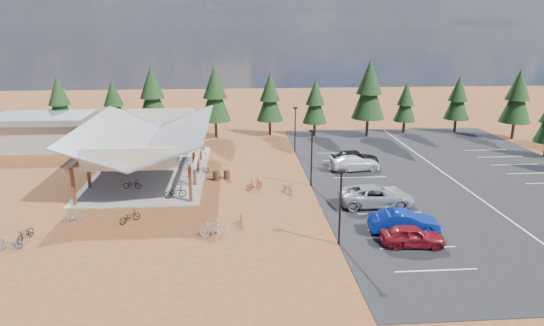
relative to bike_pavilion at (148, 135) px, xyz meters
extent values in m
plane|color=brown|center=(10.00, -7.00, -3.82)|extent=(140.00, 140.00, 0.00)
cube|color=black|center=(28.50, -4.00, -3.80)|extent=(27.00, 44.00, 0.04)
cube|color=gray|center=(0.00, 0.00, -3.77)|extent=(10.60, 18.60, 0.10)
cube|color=#4E3016|center=(-4.60, -8.40, -2.22)|extent=(0.25, 0.25, 3.00)
cube|color=#4E3016|center=(-4.60, -4.20, -2.22)|extent=(0.25, 0.25, 3.00)
cube|color=#4E3016|center=(-4.60, 0.00, -2.22)|extent=(0.25, 0.25, 3.00)
cube|color=#4E3016|center=(-4.60, 4.20, -2.22)|extent=(0.25, 0.25, 3.00)
cube|color=#4E3016|center=(-4.60, 8.40, -2.22)|extent=(0.25, 0.25, 3.00)
cube|color=#4E3016|center=(4.60, -8.40, -2.22)|extent=(0.25, 0.25, 3.00)
cube|color=#4E3016|center=(4.60, -4.20, -2.22)|extent=(0.25, 0.25, 3.00)
cube|color=#4E3016|center=(4.60, 0.00, -2.22)|extent=(0.25, 0.25, 3.00)
cube|color=#4E3016|center=(4.60, 4.20, -2.22)|extent=(0.25, 0.25, 3.00)
cube|color=#4E3016|center=(4.60, 8.40, -2.22)|extent=(0.25, 0.25, 3.00)
cube|color=beige|center=(-5.00, 0.00, -0.72)|extent=(0.22, 18.00, 0.35)
cube|color=beige|center=(5.00, 0.00, -0.72)|extent=(0.22, 18.00, 0.35)
cube|color=slate|center=(-2.90, 0.00, 0.18)|extent=(5.85, 19.40, 2.13)
cube|color=slate|center=(2.90, 0.00, 0.18)|extent=(5.85, 19.40, 2.13)
cube|color=beige|center=(0.00, -9.00, 0.08)|extent=(7.50, 0.15, 1.80)
cube|color=beige|center=(0.00, 9.00, 0.08)|extent=(7.50, 0.15, 1.80)
cube|color=#ADA593|center=(-14.00, 11.00, -2.22)|extent=(10.00, 6.00, 3.20)
cube|color=slate|center=(-14.00, 11.00, -0.27)|extent=(11.00, 7.00, 0.70)
cylinder|color=black|center=(15.00, -17.00, -1.32)|extent=(0.14, 0.14, 5.00)
cube|color=black|center=(15.00, -17.00, 1.23)|extent=(0.50, 0.25, 0.18)
cylinder|color=black|center=(15.00, -5.00, -1.32)|extent=(0.14, 0.14, 5.00)
cube|color=black|center=(15.00, -5.00, 1.23)|extent=(0.50, 0.25, 0.18)
cylinder|color=black|center=(15.00, 7.00, -1.32)|extent=(0.14, 0.14, 5.00)
cube|color=black|center=(15.00, 7.00, 1.23)|extent=(0.50, 0.25, 0.18)
cylinder|color=#402717|center=(7.43, -2.39, -3.37)|extent=(0.60, 0.60, 0.90)
cylinder|color=#402717|center=(6.45, -2.76, -3.37)|extent=(0.60, 0.60, 0.90)
cylinder|color=#382314|center=(-13.10, 14.89, -2.86)|extent=(0.36, 0.36, 1.93)
cone|color=black|center=(-13.10, 14.89, 0.43)|extent=(3.41, 3.41, 4.64)
cone|color=black|center=(-13.10, 14.89, 2.37)|extent=(2.63, 2.63, 3.48)
cylinder|color=#382314|center=(-6.76, 15.50, -2.92)|extent=(0.36, 0.36, 1.81)
cone|color=black|center=(-6.76, 15.50, 0.16)|extent=(3.19, 3.19, 4.35)
cone|color=black|center=(-6.76, 15.50, 1.97)|extent=(2.46, 2.46, 3.26)
cylinder|color=#382314|center=(-1.94, 15.43, -2.72)|extent=(0.36, 0.36, 2.22)
cone|color=black|center=(-1.94, 15.43, 1.05)|extent=(3.90, 3.90, 5.32)
cone|color=black|center=(-1.94, 15.43, 3.27)|extent=(3.01, 3.01, 3.99)
cylinder|color=#382314|center=(5.85, 14.87, -2.72)|extent=(0.36, 0.36, 2.21)
cone|color=black|center=(5.85, 14.87, 1.03)|extent=(3.88, 3.88, 5.30)
cone|color=black|center=(5.85, 14.87, 3.24)|extent=(3.00, 3.00, 3.97)
cylinder|color=#382314|center=(12.81, 15.83, -2.85)|extent=(0.36, 0.36, 1.96)
cone|color=black|center=(12.81, 15.83, 0.48)|extent=(3.45, 3.45, 4.70)
cone|color=black|center=(12.81, 15.83, 2.44)|extent=(2.66, 2.66, 3.52)
cylinder|color=#382314|center=(18.47, 14.62, -2.92)|extent=(0.36, 0.36, 1.80)
cone|color=black|center=(18.47, 14.62, 0.13)|extent=(3.16, 3.16, 4.32)
cone|color=black|center=(18.47, 14.62, 1.93)|extent=(2.45, 2.45, 3.24)
cylinder|color=#382314|center=(25.19, 14.03, -2.62)|extent=(0.36, 0.36, 2.40)
cone|color=black|center=(25.19, 14.03, 1.45)|extent=(4.22, 4.22, 5.76)
cone|color=black|center=(25.19, 14.03, 3.85)|extent=(3.26, 3.26, 4.32)
cylinder|color=#382314|center=(30.57, 15.55, -3.00)|extent=(0.36, 0.36, 1.65)
cone|color=black|center=(30.57, 15.55, -0.20)|extent=(2.90, 2.90, 3.95)
cone|color=black|center=(30.57, 15.55, 1.45)|extent=(2.24, 2.24, 2.96)
cylinder|color=#382314|center=(37.54, 15.51, -2.90)|extent=(0.36, 0.36, 1.85)
cone|color=black|center=(37.54, 15.51, 0.24)|extent=(3.25, 3.25, 4.44)
cone|color=black|center=(37.54, 15.51, 2.09)|extent=(2.51, 2.51, 3.33)
cylinder|color=#382314|center=(43.16, 11.35, -2.75)|extent=(0.36, 0.36, 2.15)
cone|color=black|center=(43.16, 11.35, 0.90)|extent=(3.78, 3.78, 5.16)
cone|color=black|center=(43.16, 11.35, 3.05)|extent=(2.92, 2.92, 3.87)
imported|color=black|center=(-0.79, -4.88, -3.31)|extent=(1.61, 0.70, 0.82)
imported|color=gray|center=(-1.59, -0.48, -3.25)|extent=(1.65, 0.76, 0.96)
imported|color=navy|center=(-1.60, 3.47, -3.28)|extent=(1.72, 0.65, 0.89)
imported|color=maroon|center=(-1.85, 6.88, -3.20)|extent=(1.82, 1.01, 1.05)
imported|color=black|center=(3.24, -7.46, -3.24)|extent=(1.97, 1.16, 0.98)
imported|color=#9EA1A6|center=(3.69, -4.25, -3.22)|extent=(1.73, 0.94, 1.00)
imported|color=navy|center=(2.89, 2.25, -3.25)|extent=(1.89, 0.93, 0.95)
imported|color=maroon|center=(3.45, 7.17, -3.21)|extent=(1.76, 0.75, 1.03)
imported|color=black|center=(-5.86, -14.83, -3.33)|extent=(0.97, 1.95, 0.98)
imported|color=gray|center=(-3.66, -11.75, -3.38)|extent=(1.52, 1.02, 0.89)
imported|color=navy|center=(-6.28, -16.20, -3.41)|extent=(1.61, 0.66, 0.83)
imported|color=#9E3723|center=(8.60, -13.49, -3.37)|extent=(0.51, 1.54, 0.92)
imported|color=black|center=(0.48, -12.24, -3.37)|extent=(1.65, 1.68, 0.92)
imported|color=gray|center=(6.66, -14.97, -3.28)|extent=(1.89, 1.04, 1.09)
imported|color=navy|center=(12.70, -6.72, -3.37)|extent=(1.17, 1.82, 0.90)
imported|color=maroon|center=(9.86, -5.75, -3.30)|extent=(1.72, 1.38, 1.05)
imported|color=black|center=(4.97, -0.60, -3.42)|extent=(1.64, 1.06, 0.82)
imported|color=maroon|center=(19.69, -17.68, -3.08)|extent=(4.27, 2.08, 1.40)
imported|color=navy|center=(19.83, -15.64, -2.99)|extent=(4.98, 2.17, 1.59)
imported|color=#9B9CA1|center=(19.38, -10.35, -2.96)|extent=(6.01, 2.90, 1.65)
imported|color=silver|center=(20.02, -0.65, -3.05)|extent=(5.26, 2.67, 1.46)
imported|color=black|center=(20.40, 0.95, -2.95)|extent=(5.06, 2.51, 1.66)
camera|label=1|loc=(8.38, -45.86, 10.23)|focal=32.00mm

